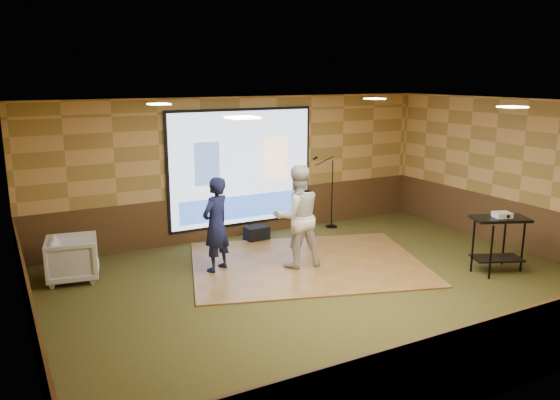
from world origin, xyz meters
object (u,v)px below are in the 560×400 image
av_table (499,233)px  banquet_chair (73,259)px  projector (502,215)px  mic_stand (330,206)px  player_right (297,216)px  projector_screen (242,169)px  duffel_bag (257,234)px  dance_floor (307,263)px  player_left (216,224)px

av_table → banquet_chair: (-6.71, 3.13, -0.33)m
av_table → projector: projector is taller
mic_stand → player_right: bearing=-155.3°
player_right → av_table: bearing=156.4°
projector_screen → projector: bearing=-54.0°
player_right → projector: bearing=156.4°
player_right → duffel_bag: (0.07, 1.83, -0.81)m
av_table → duffel_bag: bearing=128.5°
dance_floor → av_table: bearing=-34.9°
player_left → projector: player_left is taller
projector → mic_stand: mic_stand is taller
projector → mic_stand: size_ratio=0.17×
av_table → duffel_bag: size_ratio=2.06×
av_table → dance_floor: bearing=145.1°
dance_floor → player_left: 1.88m
mic_stand → duffel_bag: bearing=164.3°
player_right → banquet_chair: size_ratio=2.22×
projector_screen → player_right: size_ratio=1.79×
dance_floor → player_right: 0.98m
player_left → duffel_bag: 2.11m
av_table → banquet_chair: bearing=155.0°
player_left → player_right: bearing=131.3°
projector → player_left: bearing=169.1°
banquet_chair → duffel_bag: 3.81m
projector_screen → av_table: size_ratio=3.31×
player_right → projector: (3.05, -1.90, 0.09)m
player_right → duffel_bag: player_right is taller
player_left → av_table: player_left is taller
banquet_chair → duffel_bag: (3.76, 0.59, -0.23)m
av_table → projector: (0.02, -0.01, 0.34)m
player_left → banquet_chair: size_ratio=2.01×
av_table → projector: 0.34m
dance_floor → duffel_bag: duffel_bag is taller
player_right → duffel_bag: 2.01m
projector → dance_floor: bearing=162.4°
player_left → mic_stand: size_ratio=1.00×
player_right → av_table: (3.03, -1.88, -0.25)m
player_left → av_table: size_ratio=1.68×
duffel_bag → projector_screen: bearing=100.7°
player_left → banquet_chair: bearing=-48.1°
projector → av_table: bearing=164.8°
projector_screen → player_left: size_ratio=1.97×
banquet_chair → projector: bearing=-105.3°
banquet_chair → duffel_bag: bearing=-71.4°
av_table → banquet_chair: size_ratio=1.19×
projector_screen → banquet_chair: bearing=-163.5°
projector → banquet_chair: size_ratio=0.34×
player_left → projector: size_ratio=5.97×
projector_screen → mic_stand: 2.28m
av_table → duffel_bag: av_table is taller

